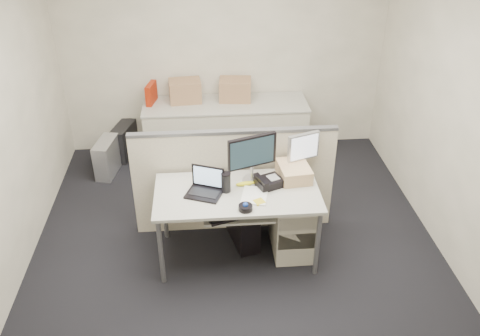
{
  "coord_description": "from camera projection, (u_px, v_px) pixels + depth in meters",
  "views": [
    {
      "loc": [
        -0.28,
        -3.8,
        3.31
      ],
      "look_at": [
        0.04,
        0.15,
        0.89
      ],
      "focal_mm": 38.0,
      "sensor_mm": 36.0,
      "label": 1
    }
  ],
  "objects": [
    {
      "name": "floor",
      "position": [
        237.0,
        254.0,
        4.98
      ],
      "size": [
        4.0,
        4.5,
        0.01
      ],
      "primitive_type": "cube",
      "color": "black",
      "rests_on": "ground"
    },
    {
      "name": "banana",
      "position": [
        245.0,
        184.0,
        4.68
      ],
      "size": [
        0.19,
        0.07,
        0.04
      ],
      "primitive_type": "ellipsoid",
      "rotation": [
        0.0,
        0.0,
        0.12
      ],
      "color": "#FFF814",
      "rests_on": "desk"
    },
    {
      "name": "cardboard_box_left",
      "position": [
        185.0,
        92.0,
        6.24
      ],
      "size": [
        0.41,
        0.32,
        0.29
      ],
      "primitive_type": "cube",
      "rotation": [
        0.0,
        0.0,
        0.09
      ],
      "color": "#9F7858",
      "rests_on": "back_counter"
    },
    {
      "name": "travel_mug",
      "position": [
        226.0,
        183.0,
        4.56
      ],
      "size": [
        0.1,
        0.1,
        0.18
      ],
      "primitive_type": "cylinder",
      "rotation": [
        0.0,
        0.0,
        -0.19
      ],
      "color": "black",
      "rests_on": "desk"
    },
    {
      "name": "monitor_main",
      "position": [
        252.0,
        159.0,
        4.64
      ],
      "size": [
        0.5,
        0.33,
        0.47
      ],
      "primitive_type": "cube",
      "rotation": [
        0.0,
        0.0,
        0.34
      ],
      "color": "black",
      "rests_on": "desk"
    },
    {
      "name": "pc_tower_spare_silver",
      "position": [
        107.0,
        157.0,
        6.15
      ],
      "size": [
        0.27,
        0.49,
        0.43
      ],
      "primitive_type": "cube",
      "rotation": [
        0.0,
        0.0,
        -0.19
      ],
      "color": "#B7B7BC",
      "rests_on": "floor"
    },
    {
      "name": "desk",
      "position": [
        237.0,
        198.0,
        4.63
      ],
      "size": [
        1.5,
        0.75,
        0.73
      ],
      "color": "#AEABA4",
      "rests_on": "floor"
    },
    {
      "name": "manila_folders",
      "position": [
        294.0,
        172.0,
        4.77
      ],
      "size": [
        0.31,
        0.38,
        0.13
      ],
      "primitive_type": "cube",
      "rotation": [
        0.0,
        0.0,
        0.1
      ],
      "color": "tan",
      "rests_on": "desk"
    },
    {
      "name": "paper_stack",
      "position": [
        255.0,
        196.0,
        4.54
      ],
      "size": [
        0.28,
        0.33,
        0.01
      ],
      "primitive_type": "cube",
      "rotation": [
        0.0,
        0.0,
        -0.23
      ],
      "color": "silver",
      "rests_on": "desk"
    },
    {
      "name": "back_counter",
      "position": [
        226.0,
        131.0,
        6.43
      ],
      "size": [
        2.0,
        0.6,
        0.72
      ],
      "primitive_type": "cube",
      "color": "#AFA796",
      "rests_on": "floor"
    },
    {
      "name": "red_binder",
      "position": [
        151.0,
        94.0,
        6.2
      ],
      "size": [
        0.13,
        0.29,
        0.27
      ],
      "primitive_type": "cube",
      "rotation": [
        0.0,
        0.0,
        -0.22
      ],
      "color": "#9C2009",
      "rests_on": "back_counter"
    },
    {
      "name": "trackball",
      "position": [
        245.0,
        208.0,
        4.35
      ],
      "size": [
        0.13,
        0.13,
        0.05
      ],
      "primitive_type": "cylinder",
      "rotation": [
        0.0,
        0.0,
        -0.1
      ],
      "color": "black",
      "rests_on": "desk"
    },
    {
      "name": "keyboard",
      "position": [
        233.0,
        214.0,
        4.45
      ],
      "size": [
        0.49,
        0.3,
        0.03
      ],
      "primitive_type": "cube",
      "rotation": [
        0.0,
        0.0,
        0.31
      ],
      "color": "black",
      "rests_on": "keyboard_tray"
    },
    {
      "name": "pc_tower_spare_dark",
      "position": [
        124.0,
        141.0,
        6.5
      ],
      "size": [
        0.31,
        0.5,
        0.43
      ],
      "primitive_type": "cube",
      "rotation": [
        0.0,
        0.0,
        -0.28
      ],
      "color": "black",
      "rests_on": "floor"
    },
    {
      "name": "laptop",
      "position": [
        204.0,
        184.0,
        4.5
      ],
      "size": [
        0.37,
        0.33,
        0.23
      ],
      "primitive_type": "cube",
      "rotation": [
        0.0,
        0.0,
        -0.38
      ],
      "color": "black",
      "rests_on": "desk"
    },
    {
      "name": "cellphone",
      "position": [
        220.0,
        189.0,
        4.63
      ],
      "size": [
        0.08,
        0.11,
        0.01
      ],
      "primitive_type": "cube",
      "rotation": [
        0.0,
        0.0,
        0.3
      ],
      "color": "black",
      "rests_on": "desk"
    },
    {
      "name": "monitor_small",
      "position": [
        303.0,
        153.0,
        4.81
      ],
      "size": [
        0.36,
        0.26,
        0.39
      ],
      "primitive_type": "cube",
      "rotation": [
        0.0,
        0.0,
        0.35
      ],
      "color": "#B7B7BC",
      "rests_on": "desk"
    },
    {
      "name": "wall_right",
      "position": [
        466.0,
        123.0,
        4.41
      ],
      "size": [
        0.02,
        4.5,
        2.7
      ],
      "primitive_type": "cube",
      "color": "beige",
      "rests_on": "ground"
    },
    {
      "name": "drawer_pedestal",
      "position": [
        294.0,
        221.0,
        4.89
      ],
      "size": [
        0.4,
        0.55,
        0.65
      ],
      "primitive_type": "cube",
      "color": "#AFA796",
      "rests_on": "floor"
    },
    {
      "name": "desk_phone",
      "position": [
        269.0,
        182.0,
        4.67
      ],
      "size": [
        0.29,
        0.26,
        0.07
      ],
      "primitive_type": "cube",
      "rotation": [
        0.0,
        0.0,
        0.4
      ],
      "color": "black",
      "rests_on": "desk"
    },
    {
      "name": "cubicle_partition",
      "position": [
        234.0,
        182.0,
        5.07
      ],
      "size": [
        2.0,
        0.06,
        1.1
      ],
      "primitive_type": "cube",
      "color": "beige",
      "rests_on": "floor"
    },
    {
      "name": "keyboard_tray",
      "position": [
        239.0,
        213.0,
        4.5
      ],
      "size": [
        0.62,
        0.32,
        0.02
      ],
      "primitive_type": "cube",
      "color": "#AEABA4",
      "rests_on": "desk"
    },
    {
      "name": "pc_tower_desk",
      "position": [
        243.0,
        222.0,
        5.03
      ],
      "size": [
        0.31,
        0.53,
        0.47
      ],
      "primitive_type": "cube",
      "rotation": [
        0.0,
        0.0,
        0.24
      ],
      "color": "black",
      "rests_on": "floor"
    },
    {
      "name": "sticky_pad",
      "position": [
        259.0,
        202.0,
        4.45
      ],
      "size": [
        0.12,
        0.12,
        0.01
      ],
      "primitive_type": "cube",
      "rotation": [
        0.0,
        0.0,
        0.42
      ],
      "color": "gold",
      "rests_on": "desk"
    },
    {
      "name": "wall_back",
      "position": [
        223.0,
        47.0,
        6.19
      ],
      "size": [
        4.0,
        0.02,
        2.7
      ],
      "primitive_type": "cube",
      "color": "beige",
      "rests_on": "ground"
    },
    {
      "name": "cardboard_box_right",
      "position": [
        235.0,
        90.0,
        6.28
      ],
      "size": [
        0.42,
        0.34,
        0.28
      ],
      "primitive_type": "cube",
      "rotation": [
        0.0,
        0.0,
        -0.1
      ],
      "color": "#9F7858",
      "rests_on": "back_counter"
    }
  ]
}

